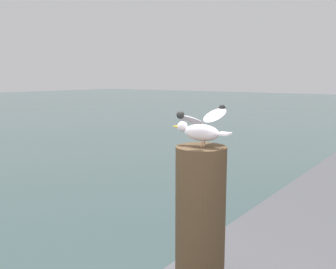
{
  "coord_description": "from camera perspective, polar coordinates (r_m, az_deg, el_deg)",
  "views": [
    {
      "loc": [
        -0.72,
        -1.44,
        2.61
      ],
      "look_at": [
        1.14,
        -0.05,
        2.25
      ],
      "focal_mm": 39.46,
      "sensor_mm": 36.0,
      "label": 1
    }
  ],
  "objects": [
    {
      "name": "mooring_post",
      "position": [
        2.35,
        5.02,
        -12.6
      ],
      "size": [
        0.31,
        0.31,
        0.89
      ],
      "primitive_type": "cylinder",
      "color": "#4C3823",
      "rests_on": "harbor_quay"
    },
    {
      "name": "seagull",
      "position": [
        2.21,
        5.12,
        1.22
      ],
      "size": [
        0.57,
        0.39,
        0.24
      ],
      "color": "tan",
      "rests_on": "mooring_post"
    }
  ]
}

